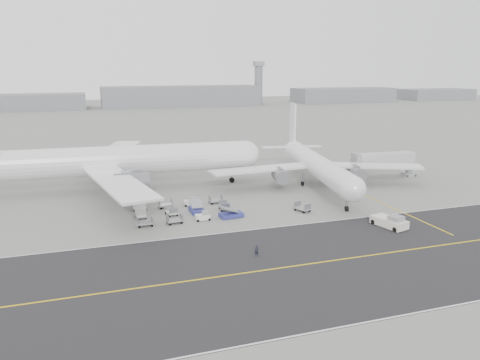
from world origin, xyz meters
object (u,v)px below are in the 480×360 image
object	(u,v)px
airliner_a	(115,161)
ground_crew_a	(257,251)
airliner_b	(316,165)
jet_bridge	(384,160)
control_tower	(259,82)
pushback_tug	(390,222)

from	to	relation	value
airliner_a	ground_crew_a	bearing A→B (deg)	-156.76
airliner_b	ground_crew_a	bearing A→B (deg)	-118.09
airliner_a	jet_bridge	bearing A→B (deg)	-94.34
control_tower	jet_bridge	distance (m)	247.75
ground_crew_a	jet_bridge	bearing A→B (deg)	50.85
pushback_tug	ground_crew_a	world-z (taller)	pushback_tug
control_tower	ground_crew_a	bearing A→B (deg)	-110.42
airliner_b	pushback_tug	distance (m)	30.35
pushback_tug	ground_crew_a	size ratio (longest dim) A/B	4.77
jet_bridge	ground_crew_a	world-z (taller)	jet_bridge
airliner_b	pushback_tug	bearing A→B (deg)	-82.26
airliner_b	jet_bridge	distance (m)	20.11
airliner_a	pushback_tug	bearing A→B (deg)	-130.42
airliner_a	pushback_tug	xyz separation A→B (m)	(42.74, -40.57, -5.69)
jet_bridge	airliner_b	bearing A→B (deg)	-170.53
jet_bridge	control_tower	bearing A→B (deg)	80.05
airliner_a	ground_crew_a	world-z (taller)	airliner_a
airliner_a	airliner_b	size ratio (longest dim) A/B	1.34
control_tower	jet_bridge	xyz separation A→B (m)	(-56.30, -240.98, -11.79)
control_tower	jet_bridge	bearing A→B (deg)	-103.15
airliner_a	ground_crew_a	distance (m)	48.68
airliner_a	jet_bridge	distance (m)	64.43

